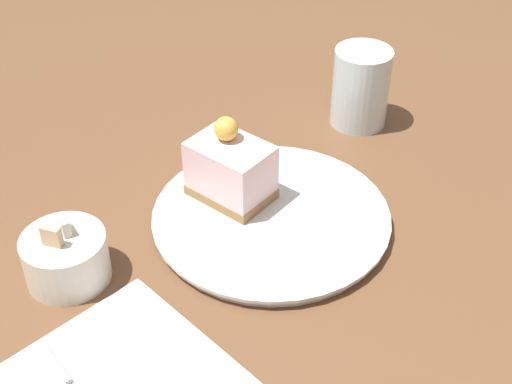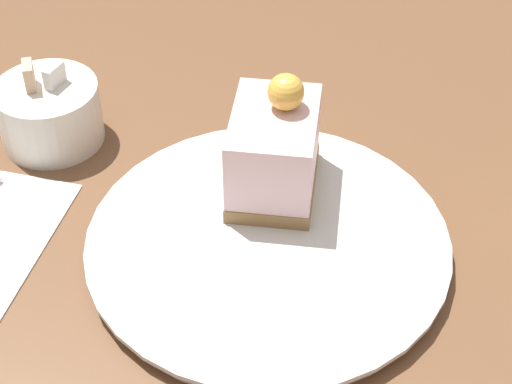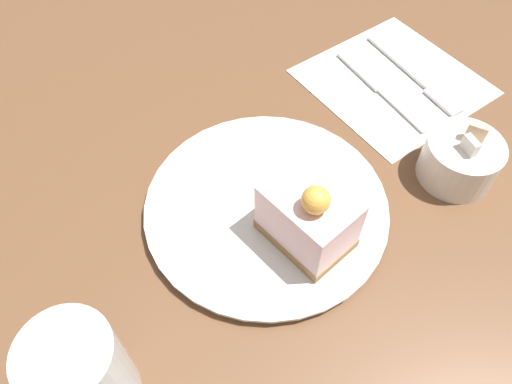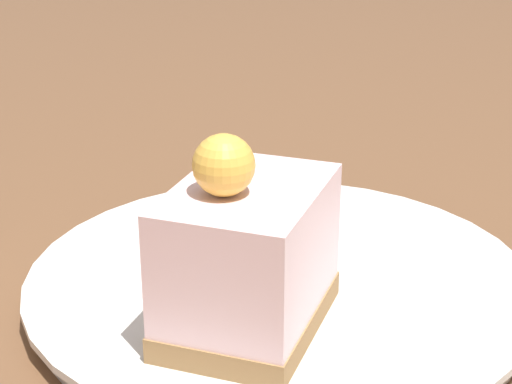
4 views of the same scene
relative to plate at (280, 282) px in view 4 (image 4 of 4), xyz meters
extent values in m
plane|color=brown|center=(0.01, -0.02, -0.01)|extent=(4.00, 4.00, 0.00)
cylinder|color=silver|center=(0.00, 0.00, 0.00)|extent=(0.25, 0.25, 0.01)
cylinder|color=silver|center=(0.00, 0.00, 0.00)|extent=(0.26, 0.26, 0.00)
cube|color=#9E7547|center=(0.00, 0.06, 0.01)|extent=(0.07, 0.09, 0.01)
cube|color=silver|center=(0.00, 0.06, 0.05)|extent=(0.07, 0.09, 0.06)
sphere|color=#EFB747|center=(0.01, 0.07, 0.09)|extent=(0.03, 0.03, 0.03)
camera|label=1|loc=(-0.50, -0.33, 0.51)|focal=50.00mm
camera|label=2|loc=(0.02, -0.43, 0.45)|focal=60.00mm
camera|label=3|loc=(0.23, 0.20, 0.45)|focal=35.00mm
camera|label=4|loc=(-0.09, 0.39, 0.21)|focal=60.00mm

